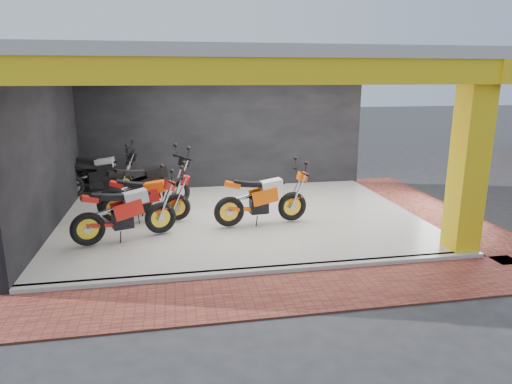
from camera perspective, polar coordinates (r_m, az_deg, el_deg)
ground at (r=8.73m, az=0.05°, el=-7.44°), size 80.00×80.00×0.00m
showroom_floor at (r=10.58m, az=-1.95°, el=-3.25°), size 8.00×6.00×0.10m
showroom_ceiling at (r=10.10m, az=-2.13°, el=16.35°), size 8.40×6.40×0.20m
back_wall at (r=13.24m, az=-4.06°, el=7.80°), size 8.20×0.20×3.50m
left_wall at (r=10.42m, az=-25.02°, el=4.76°), size 0.20×6.20×3.50m
corner_column at (r=9.05m, az=25.09°, el=3.51°), size 0.50×0.50×3.50m
header_beam_front at (r=7.14m, az=1.59°, el=14.84°), size 8.40×0.30×0.40m
header_beam_right at (r=11.39m, az=18.85°, el=13.88°), size 0.30×6.40×0.40m
floor_kerb at (r=7.79m, az=1.45°, el=-9.81°), size 8.00×0.20×0.10m
paver_front at (r=7.12m, az=2.79°, el=-12.57°), size 9.00×1.40×0.03m
paver_right at (r=12.23m, az=20.90°, el=-1.95°), size 1.40×7.00×0.03m
moto_hero at (r=9.99m, az=4.58°, el=-0.03°), size 2.27×1.05×1.34m
moto_row_a at (r=9.35m, az=-11.94°, el=-1.33°), size 2.32×1.48×1.33m
moto_row_b at (r=11.15m, az=-9.99°, el=1.67°), size 2.57×1.89×1.48m
moto_row_c at (r=10.14m, az=-9.97°, el=-0.24°), size 2.12×0.96×1.25m
moto_row_d at (r=12.80m, az=-16.35°, el=2.27°), size 2.01×0.86×1.20m
moto_row_e at (r=12.77m, az=-16.11°, el=2.69°), size 2.37×1.17×1.39m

